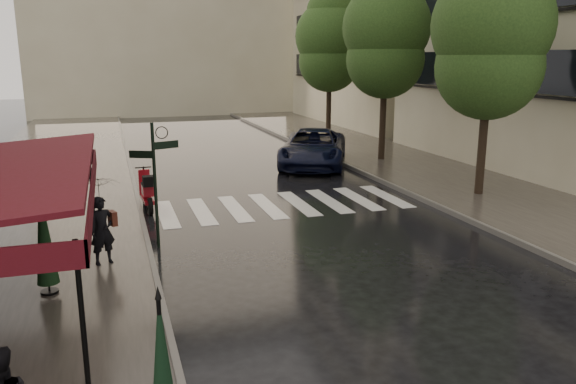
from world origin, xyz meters
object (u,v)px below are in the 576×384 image
pedestrian_with_umbrella (100,194)px  parasol_back (44,235)px  scooter (147,192)px  parked_car (313,148)px

pedestrian_with_umbrella → parasol_back: (-1.03, -1.37, -0.39)m
pedestrian_with_umbrella → parasol_back: size_ratio=1.07×
parasol_back → scooter: bearing=69.5°
scooter → parked_car: parked_car is taller
parked_car → parasol_back: size_ratio=2.57×
parked_car → scooter: bearing=-119.6°
pedestrian_with_umbrella → parked_car: 13.33m
scooter → parked_car: 9.09m
scooter → parasol_back: 6.63m
parked_car → pedestrian_with_umbrella: bearing=-105.8°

